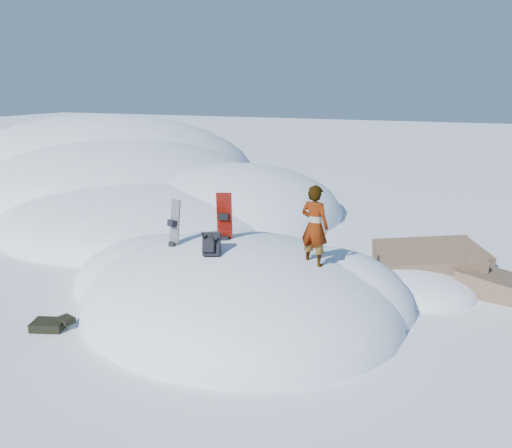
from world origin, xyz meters
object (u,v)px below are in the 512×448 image
at_px(snowboard_dark, 174,236).
at_px(person, 315,226).
at_px(backpack, 211,245).
at_px(snowboard_red, 225,230).

distance_m(snowboard_dark, person, 3.02).
xyz_separation_m(backpack, person, (1.87, 0.67, 0.40)).
relative_size(snowboard_red, backpack, 3.08).
relative_size(backpack, person, 0.34).
bearing_deg(person, snowboard_dark, 21.12).
xyz_separation_m(snowboard_dark, backpack, (1.09, -0.41, 0.08)).
bearing_deg(person, snowboard_red, 10.70).
bearing_deg(backpack, snowboard_red, 78.77).
height_order(snowboard_red, person, person).
bearing_deg(snowboard_dark, person, 31.07).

